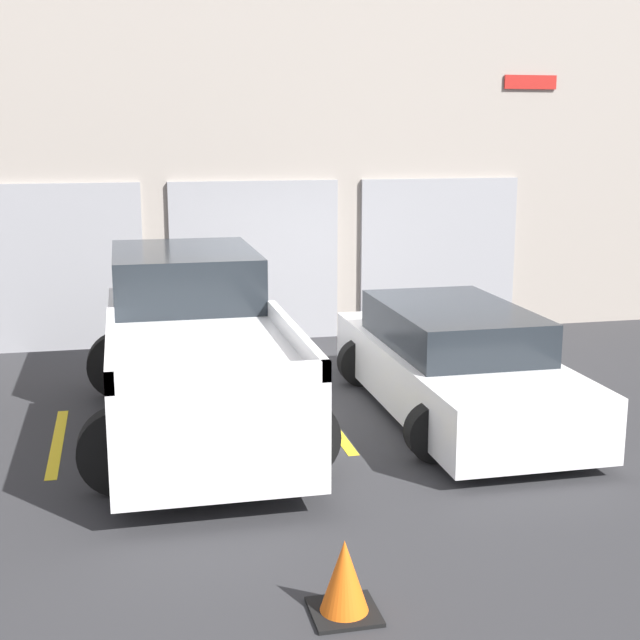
{
  "coord_description": "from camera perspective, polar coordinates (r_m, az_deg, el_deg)",
  "views": [
    {
      "loc": [
        -2.25,
        -10.79,
        3.29
      ],
      "look_at": [
        0.0,
        -0.8,
        1.1
      ],
      "focal_mm": 50.0,
      "sensor_mm": 36.0,
      "label": 1
    }
  ],
  "objects": [
    {
      "name": "parking_stripe_far_left",
      "position": [
        10.08,
        -16.45,
        -7.48
      ],
      "size": [
        0.12,
        2.2,
        0.01
      ],
      "primitive_type": "cube",
      "color": "gold",
      "rests_on": "ground"
    },
    {
      "name": "sedan_white",
      "position": [
        10.58,
        8.56,
        -2.78
      ],
      "size": [
        2.1,
        4.55,
        1.28
      ],
      "color": "white",
      "rests_on": "ground"
    },
    {
      "name": "traffic_cone",
      "position": [
        6.39,
        1.57,
        -16.31
      ],
      "size": [
        0.47,
        0.47,
        0.55
      ],
      "color": "black",
      "rests_on": "ground"
    },
    {
      "name": "ground_plane",
      "position": [
        11.51,
        -0.88,
        -4.55
      ],
      "size": [
        28.0,
        28.0,
        0.0
      ],
      "primitive_type": "plane",
      "color": "#2D2D30"
    },
    {
      "name": "shophouse_building",
      "position": [
        14.27,
        -3.69,
        9.84
      ],
      "size": [
        15.79,
        0.68,
        5.57
      ],
      "color": "#9E9389",
      "rests_on": "ground"
    },
    {
      "name": "pickup_truck",
      "position": [
        10.08,
        -8.09,
        -1.9
      ],
      "size": [
        2.46,
        5.05,
        1.87
      ],
      "color": "white",
      "rests_on": "ground"
    },
    {
      "name": "parking_stripe_left",
      "position": [
        10.3,
        0.62,
        -6.55
      ],
      "size": [
        0.12,
        2.2,
        0.01
      ],
      "primitive_type": "cube",
      "color": "gold",
      "rests_on": "ground"
    },
    {
      "name": "parking_stripe_centre",
      "position": [
        11.34,
        15.66,
        -5.24
      ],
      "size": [
        0.12,
        2.2,
        0.01
      ],
      "primitive_type": "cube",
      "color": "gold",
      "rests_on": "ground"
    }
  ]
}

